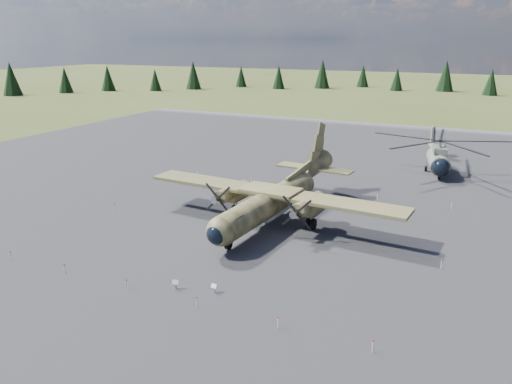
% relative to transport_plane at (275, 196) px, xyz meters
% --- Properties ---
extents(ground, '(500.00, 500.00, 0.00)m').
position_rel_transport_plane_xyz_m(ground, '(-0.03, -4.69, -2.58)').
color(ground, '#4C5726').
rests_on(ground, ground).
extents(apron, '(120.00, 120.00, 0.04)m').
position_rel_transport_plane_xyz_m(apron, '(-0.03, 5.31, -2.58)').
color(apron, '#57565B').
rests_on(apron, ground).
extents(transport_plane, '(27.26, 24.71, 8.97)m').
position_rel_transport_plane_xyz_m(transport_plane, '(0.00, 0.00, 0.00)').
color(transport_plane, '#3D3F22').
rests_on(transport_plane, ground).
extents(helicopter_near, '(22.19, 23.77, 4.80)m').
position_rel_transport_plane_xyz_m(helicopter_near, '(12.92, 25.97, 0.82)').
color(helicopter_near, gray).
rests_on(helicopter_near, ground).
extents(info_placard_left, '(0.50, 0.33, 0.73)m').
position_rel_transport_plane_xyz_m(info_placard_left, '(-0.85, -16.57, -2.09)').
color(info_placard_left, gray).
rests_on(info_placard_left, ground).
extents(info_placard_right, '(0.47, 0.26, 0.70)m').
position_rel_transport_plane_xyz_m(info_placard_right, '(1.99, -15.86, -2.11)').
color(info_placard_right, gray).
rests_on(info_placard_right, ground).
extents(barrier_fence, '(33.12, 29.62, 0.85)m').
position_rel_transport_plane_xyz_m(barrier_fence, '(-0.50, -4.77, -2.07)').
color(barrier_fence, white).
rests_on(barrier_fence, ground).
extents(treeline, '(310.37, 313.84, 10.90)m').
position_rel_transport_plane_xyz_m(treeline, '(3.42, -4.50, 2.22)').
color(treeline, black).
rests_on(treeline, ground).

